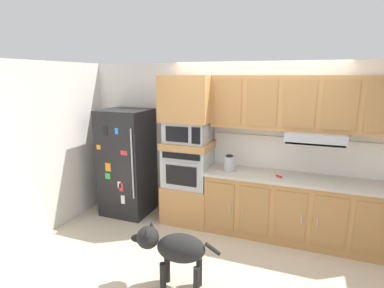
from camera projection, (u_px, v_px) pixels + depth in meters
ground_plane at (235, 256)px, 3.94m from camera, size 9.60×9.60×0.00m
back_kitchen_wall at (253, 145)px, 4.68m from camera, size 6.20×0.12×2.50m
side_panel_left at (57, 145)px, 4.63m from camera, size 0.12×7.10×2.50m
refrigerator at (127, 162)px, 5.06m from camera, size 0.76×0.73×1.76m
oven_base_cabinet at (188, 202)px, 4.89m from camera, size 0.74×0.62×0.60m
built_in_oven at (188, 167)px, 4.75m from camera, size 0.70×0.62×0.60m
appliance_mid_shelf at (188, 145)px, 4.67m from camera, size 0.74×0.62×0.10m
microwave at (188, 131)px, 4.62m from camera, size 0.64×0.54×0.32m
appliance_upper_cabinet at (188, 99)px, 4.52m from camera, size 0.74×0.62×0.68m
lower_cabinet_run at (309, 212)px, 4.22m from camera, size 2.89×0.63×0.88m
countertop_slab at (312, 180)px, 4.13m from camera, size 2.93×0.64×0.04m
backsplash_panel at (314, 156)px, 4.33m from camera, size 2.93×0.02×0.50m
upper_cabinet_with_hood at (319, 106)px, 4.01m from camera, size 2.89×0.48×0.88m
screwdriver at (280, 176)px, 4.19m from camera, size 0.17×0.17×0.03m
electric_kettle at (229, 163)px, 4.45m from camera, size 0.17×0.17×0.24m
dog at (173, 248)px, 3.26m from camera, size 0.99×0.39×0.72m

